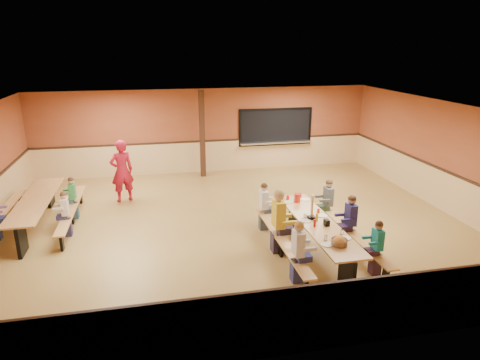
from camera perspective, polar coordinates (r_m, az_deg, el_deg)
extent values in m
plane|color=olive|center=(11.21, -1.02, -5.90)|extent=(12.00, 12.00, 0.00)
cube|color=brown|center=(15.50, -4.60, 6.55)|extent=(12.00, 0.04, 3.00)
cube|color=brown|center=(6.21, 7.94, -11.28)|extent=(12.00, 0.04, 3.00)
cube|color=brown|center=(13.18, 25.53, 2.86)|extent=(0.04, 10.00, 3.00)
cube|color=white|center=(10.37, -1.11, 9.46)|extent=(12.00, 10.00, 0.04)
cube|color=black|center=(15.99, 4.75, 7.08)|extent=(2.60, 0.06, 1.20)
cube|color=silver|center=(16.03, 4.79, 5.02)|extent=(2.70, 0.28, 0.06)
cube|color=#321A10|center=(14.89, -5.06, 6.08)|extent=(0.18, 0.18, 3.00)
cube|color=#B78348|center=(9.63, 10.27, -5.63)|extent=(0.75, 3.60, 0.04)
cube|color=black|center=(8.53, 14.08, -11.90)|extent=(0.08, 0.60, 0.70)
cube|color=black|center=(11.11, 7.20, -4.31)|extent=(0.08, 0.60, 0.70)
cube|color=#B78348|center=(9.48, 5.51, -7.70)|extent=(0.26, 3.60, 0.04)
cube|color=black|center=(9.58, 5.47, -8.92)|extent=(0.06, 0.18, 0.41)
cube|color=#B78348|center=(10.07, 14.57, -6.65)|extent=(0.26, 3.60, 0.04)
cube|color=black|center=(10.16, 14.47, -7.81)|extent=(0.06, 0.18, 0.41)
cube|color=#B78348|center=(12.00, -25.58, -2.41)|extent=(0.75, 3.60, 0.04)
cube|color=black|center=(10.73, -27.12, -7.06)|extent=(0.08, 0.60, 0.70)
cube|color=black|center=(13.54, -23.97, -1.67)|extent=(0.08, 0.60, 0.70)
cube|color=#B78348|center=(12.32, -29.13, -3.86)|extent=(0.26, 3.60, 0.04)
cube|color=black|center=(12.39, -28.98, -4.83)|extent=(0.06, 0.18, 0.41)
cube|color=#B78348|center=(11.91, -21.55, -3.49)|extent=(0.26, 3.60, 0.04)
cube|color=black|center=(11.99, -21.43, -4.49)|extent=(0.06, 0.18, 0.41)
imported|color=#A71329|center=(12.99, -15.47, 1.16)|extent=(0.79, 0.65, 1.86)
cylinder|color=red|center=(10.67, 7.65, -2.39)|extent=(0.16, 0.16, 0.22)
cube|color=black|center=(9.46, 11.48, -5.58)|extent=(0.10, 0.14, 0.13)
cylinder|color=yellow|center=(9.66, 10.21, -4.87)|extent=(0.06, 0.06, 0.17)
cylinder|color=#B2140F|center=(9.34, 9.92, -5.68)|extent=(0.06, 0.06, 0.17)
cube|color=black|center=(9.76, 9.51, -4.95)|extent=(0.16, 0.16, 0.06)
cube|color=#B78348|center=(9.65, 9.59, -3.42)|extent=(0.02, 0.09, 0.50)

